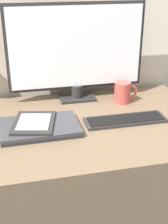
{
  "coord_description": "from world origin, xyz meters",
  "views": [
    {
      "loc": [
        -0.2,
        -0.94,
        1.28
      ],
      "look_at": [
        0.05,
        0.15,
        0.77
      ],
      "focal_mm": 50.0,
      "sensor_mm": 36.0,
      "label": 1
    }
  ],
  "objects_px": {
    "monitor": "(76,50)",
    "ereader": "(34,123)",
    "keyboard": "(125,120)",
    "coffee_mug": "(123,92)",
    "laptop": "(40,127)"
  },
  "relations": [
    {
      "from": "coffee_mug",
      "to": "keyboard",
      "type": "bearing_deg",
      "value": -105.9
    },
    {
      "from": "monitor",
      "to": "ereader",
      "type": "xyz_separation_m",
      "value": [
        -0.23,
        -0.27,
        -0.21
      ]
    },
    {
      "from": "keyboard",
      "to": "coffee_mug",
      "type": "xyz_separation_m",
      "value": [
        0.06,
        0.2,
        0.04
      ]
    },
    {
      "from": "monitor",
      "to": "keyboard",
      "type": "xyz_separation_m",
      "value": [
        0.14,
        -0.29,
        -0.23
      ]
    },
    {
      "from": "ereader",
      "to": "laptop",
      "type": "bearing_deg",
      "value": -27.44
    },
    {
      "from": "keyboard",
      "to": "laptop",
      "type": "bearing_deg",
      "value": 179.52
    },
    {
      "from": "laptop",
      "to": "ereader",
      "type": "distance_m",
      "value": 0.03
    },
    {
      "from": "monitor",
      "to": "keyboard",
      "type": "distance_m",
      "value": 0.39
    },
    {
      "from": "ereader",
      "to": "coffee_mug",
      "type": "bearing_deg",
      "value": 23.07
    },
    {
      "from": "laptop",
      "to": "ereader",
      "type": "bearing_deg",
      "value": 152.56
    },
    {
      "from": "monitor",
      "to": "ereader",
      "type": "bearing_deg",
      "value": -129.92
    },
    {
      "from": "monitor",
      "to": "laptop",
      "type": "distance_m",
      "value": 0.42
    },
    {
      "from": "keyboard",
      "to": "coffee_mug",
      "type": "distance_m",
      "value": 0.21
    },
    {
      "from": "ereader",
      "to": "coffee_mug",
      "type": "relative_size",
      "value": 2.03
    },
    {
      "from": "keyboard",
      "to": "coffee_mug",
      "type": "bearing_deg",
      "value": 74.1
    }
  ]
}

